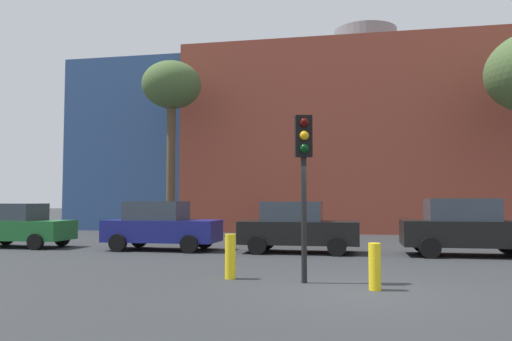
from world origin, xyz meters
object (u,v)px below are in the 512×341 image
object	(u,v)px
parked_car_0	(19,225)
parked_car_3	(468,227)
bare_tree_0	(172,89)
traffic_light_island	(304,159)
parked_car_1	(161,226)
bollard_yellow_0	(230,256)
bollard_yellow_1	(375,267)
parked_car_2	(297,227)

from	to	relation	value
parked_car_0	parked_car_3	size ratio (longest dim) A/B	0.91
bare_tree_0	traffic_light_island	bearing A→B (deg)	-59.03
parked_car_1	bare_tree_0	xyz separation A→B (m)	(-2.40, 7.29, 6.64)
parked_car_1	bare_tree_0	size ratio (longest dim) A/B	0.45
parked_car_1	bollard_yellow_0	size ratio (longest dim) A/B	4.01
parked_car_3	bollard_yellow_1	distance (m)	7.55
parked_car_2	bare_tree_0	distance (m)	12.26
parked_car_2	bare_tree_0	bearing A→B (deg)	134.99
parked_car_0	bollard_yellow_1	size ratio (longest dim) A/B	4.15
parked_car_3	traffic_light_island	bearing A→B (deg)	-126.40
bollard_yellow_0	parked_car_2	bearing A→B (deg)	81.84
parked_car_1	bare_tree_0	bearing A→B (deg)	108.23
parked_car_0	traffic_light_island	bearing A→B (deg)	-28.69
parked_car_1	traffic_light_island	world-z (taller)	traffic_light_island
parked_car_1	parked_car_3	distance (m)	10.33
parked_car_2	traffic_light_island	distance (m)	6.55
parked_car_3	bollard_yellow_0	xyz separation A→B (m)	(-6.30, -5.98, -0.41)
parked_car_1	traffic_light_island	bearing A→B (deg)	-47.52
bollard_yellow_0	bollard_yellow_1	bearing A→B (deg)	-15.33
parked_car_2	parked_car_3	xyz separation A→B (m)	(5.44, 0.00, 0.05)
parked_car_0	parked_car_1	distance (m)	5.70
parked_car_2	bare_tree_0	world-z (taller)	bare_tree_0
parked_car_2	bollard_yellow_0	world-z (taller)	parked_car_2
parked_car_3	bare_tree_0	bearing A→B (deg)	150.21
bollard_yellow_1	parked_car_1	bearing A→B (deg)	136.32
parked_car_1	traffic_light_island	xyz separation A→B (m)	(5.72, -6.25, 1.79)
bollard_yellow_1	traffic_light_island	bearing A→B (deg)	157.64
parked_car_3	bare_tree_0	distance (m)	16.08
parked_car_2	bare_tree_0	xyz separation A→B (m)	(-7.29, 7.29, 6.65)
bollard_yellow_0	traffic_light_island	bearing A→B (deg)	-8.94
bare_tree_0	parked_car_0	bearing A→B (deg)	-114.33
parked_car_3	traffic_light_island	world-z (taller)	traffic_light_island
parked_car_1	traffic_light_island	distance (m)	8.66
parked_car_3	bare_tree_0	size ratio (longest dim) A/B	0.47
traffic_light_island	bollard_yellow_1	distance (m)	2.69
parked_car_1	parked_car_2	xyz separation A→B (m)	(4.88, -0.00, -0.00)
parked_car_2	bollard_yellow_1	distance (m)	7.22
traffic_light_island	bare_tree_0	world-z (taller)	bare_tree_0
parked_car_0	parked_car_2	distance (m)	10.58
parked_car_0	parked_car_1	bearing A→B (deg)	0.00
traffic_light_island	bollard_yellow_0	bearing A→B (deg)	-112.15
parked_car_2	parked_car_3	distance (m)	5.44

